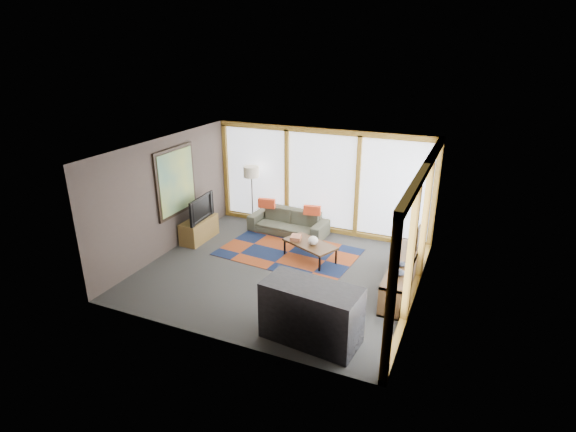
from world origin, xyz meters
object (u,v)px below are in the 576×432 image
at_px(sofa, 288,222).
at_px(television, 198,208).
at_px(coffee_table, 310,251).
at_px(tv_console, 199,229).
at_px(bar_counter, 311,313).
at_px(bookshelf, 402,275).
at_px(floor_lamp, 252,196).

distance_m(sofa, television, 2.25).
xyz_separation_m(coffee_table, tv_console, (-2.83, -0.07, 0.07)).
height_order(sofa, television, television).
bearing_deg(coffee_table, tv_console, -178.57).
height_order(coffee_table, television, television).
distance_m(coffee_table, bar_counter, 2.88).
xyz_separation_m(bookshelf, bar_counter, (-1.03, -2.20, 0.20)).
relative_size(floor_lamp, bookshelf, 0.69).
xyz_separation_m(coffee_table, television, (-2.80, -0.10, 0.63)).
xyz_separation_m(floor_lamp, bookshelf, (4.17, -1.77, -0.50)).
bearing_deg(sofa, coffee_table, -45.78).
height_order(sofa, bar_counter, bar_counter).
bearing_deg(television, floor_lamp, -30.69).
bearing_deg(floor_lamp, sofa, -6.55).
height_order(coffee_table, tv_console, tv_console).
bearing_deg(floor_lamp, tv_console, -118.24).
bearing_deg(bookshelf, sofa, 152.06).
xyz_separation_m(tv_console, bar_counter, (3.87, -2.59, 0.22)).
distance_m(sofa, tv_console, 2.19).
xyz_separation_m(floor_lamp, bar_counter, (3.13, -3.96, -0.30)).
bearing_deg(television, sofa, -58.23).
bearing_deg(coffee_table, television, -178.00).
bearing_deg(tv_console, bookshelf, -4.63).
bearing_deg(bar_counter, sofa, 124.35).
distance_m(tv_console, television, 0.56).
relative_size(sofa, bar_counter, 1.28).
height_order(tv_console, television, television).
distance_m(floor_lamp, bookshelf, 4.55).
xyz_separation_m(bookshelf, tv_console, (-4.90, 0.40, -0.02)).
distance_m(bookshelf, tv_console, 4.92).
height_order(floor_lamp, bookshelf, floor_lamp).
bearing_deg(tv_console, coffee_table, 1.43).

